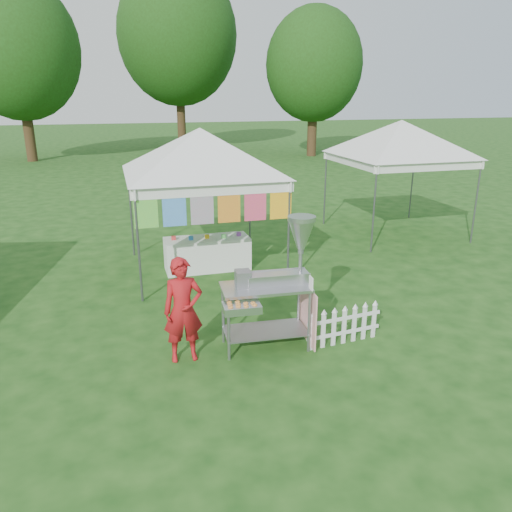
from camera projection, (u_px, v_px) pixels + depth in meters
name	position (u px, v px, depth m)	size (l,w,h in m)	color
ground	(246.00, 342.00, 7.69)	(120.00, 120.00, 0.00)	#174112
canopy_main	(200.00, 128.00, 9.95)	(4.24, 4.24, 3.45)	#59595E
canopy_right	(402.00, 120.00, 12.77)	(4.24, 4.24, 3.45)	#59595E
tree_left	(17.00, 49.00, 26.21)	(6.40, 6.40, 9.53)	#3D2C16
tree_mid	(178.00, 35.00, 31.82)	(7.60, 7.60, 11.52)	#3D2C16
tree_right	(314.00, 65.00, 28.79)	(5.60, 5.60, 8.42)	#3D2C16
donut_cart	(280.00, 273.00, 7.23)	(1.48, 0.92, 1.99)	gray
vendor	(183.00, 310.00, 6.98)	(0.56, 0.37, 1.53)	#A91419
picket_fence	(344.00, 326.00, 7.57)	(1.26, 0.16, 0.56)	white
display_table	(207.00, 254.00, 10.78)	(1.80, 0.70, 0.70)	white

